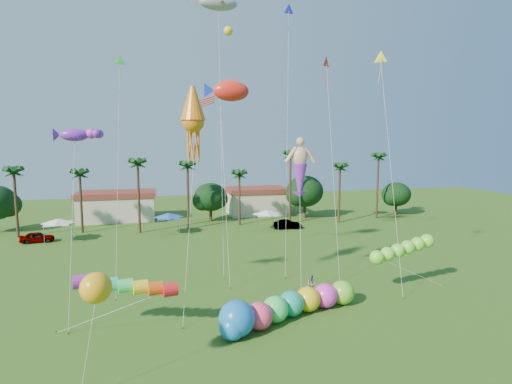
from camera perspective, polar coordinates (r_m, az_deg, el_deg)
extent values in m
plane|color=#285116|center=(24.38, 6.22, -24.47)|extent=(160.00, 160.00, 0.00)
cylinder|color=#3A2819|center=(62.90, -31.07, -1.57)|extent=(0.36, 0.36, 9.00)
cylinder|color=#3A2819|center=(62.02, -23.71, -1.50)|extent=(0.36, 0.36, 8.50)
cylinder|color=#3A2819|center=(59.07, -16.40, -0.85)|extent=(0.36, 0.36, 10.00)
cylinder|color=#3A2819|center=(60.18, -9.69, -0.77)|extent=(0.36, 0.36, 9.50)
cylinder|color=#3A2819|center=(62.35, -2.39, -1.11)|extent=(0.36, 0.36, 8.00)
cylinder|color=#3A2819|center=(63.28, 4.90, 0.36)|extent=(0.36, 0.36, 11.00)
cylinder|color=#3A2819|center=(65.51, 11.81, -0.42)|extent=(0.36, 0.36, 9.00)
cylinder|color=#3A2819|center=(70.95, 16.96, 0.59)|extent=(0.36, 0.36, 10.50)
sphere|color=#113814|center=(65.61, -6.52, -0.72)|extent=(5.46, 5.46, 5.46)
sphere|color=#113814|center=(68.47, 6.98, 0.11)|extent=(6.30, 6.30, 6.30)
sphere|color=#113814|center=(75.46, 19.40, -0.31)|extent=(5.04, 5.04, 5.04)
cube|color=beige|center=(70.64, -19.20, -2.18)|extent=(12.00, 7.00, 4.00)
cube|color=beige|center=(72.42, 0.07, -1.58)|extent=(10.00, 7.00, 4.00)
pyramid|color=white|center=(57.80, -26.42, -3.72)|extent=(3.00, 3.00, 0.60)
pyramid|color=blue|center=(57.38, -12.41, -3.23)|extent=(3.00, 3.00, 0.60)
pyramid|color=white|center=(58.43, 1.49, -2.89)|extent=(3.00, 3.00, 0.60)
imported|color=#4C4C54|center=(59.08, -28.78, -5.68)|extent=(4.17, 2.04, 1.37)
imported|color=#4C4C54|center=(60.18, 4.53, -4.63)|extent=(4.20, 1.75, 1.35)
imported|color=gray|center=(35.22, 7.89, -12.89)|extent=(0.93, 0.97, 1.58)
sphere|color=#F9416B|center=(28.62, 0.46, -17.28)|extent=(1.90, 1.90, 1.90)
sphere|color=#34E060|center=(29.68, 2.77, -16.38)|extent=(1.90, 1.90, 1.90)
sphere|color=#169E86|center=(30.69, 5.06, -15.59)|extent=(1.90, 1.90, 1.90)
sphere|color=yellow|center=(31.62, 7.42, -14.93)|extent=(1.90, 1.90, 1.90)
sphere|color=#EC37C4|center=(32.48, 9.86, -14.37)|extent=(1.90, 1.90, 1.90)
sphere|color=#71CE2D|center=(33.35, 12.23, -13.85)|extent=(1.90, 1.90, 1.90)
sphere|color=blue|center=(27.62, -2.76, -17.63)|extent=(3.13, 3.13, 2.43)
sphere|color=blue|center=(27.34, -3.43, -18.72)|extent=(1.72, 1.72, 1.72)
cylinder|color=red|center=(28.05, -15.73, -13.56)|extent=(6.75, 1.12, 0.91)
cylinder|color=silver|center=(29.54, -19.78, -15.77)|extent=(7.54, 1.73, 3.02)
cylinder|color=brown|center=(31.49, -26.66, -17.45)|extent=(0.08, 0.08, 0.16)
ellipsoid|color=#6FE432|center=(35.67, 16.88, -8.94)|extent=(6.61, 3.57, 1.45)
cylinder|color=silver|center=(37.90, 21.31, -10.64)|extent=(6.82, 0.05, 3.15)
cylinder|color=brown|center=(40.34, 25.27, -11.98)|extent=(0.08, 0.08, 0.16)
sphere|color=#E9A213|center=(21.63, -21.90, -12.59)|extent=(2.02, 2.02, 1.54)
cylinder|color=silver|center=(22.71, -22.91, -19.39)|extent=(1.02, 0.19, 5.65)
cylinder|color=silver|center=(34.43, 6.39, -5.84)|extent=(1.41, 4.47, 10.23)
cylinder|color=brown|center=(33.71, 6.49, -15.09)|extent=(0.08, 0.08, 0.16)
ellipsoid|color=red|center=(39.52, -3.58, 14.21)|extent=(5.41, 2.34, 2.18)
cylinder|color=silver|center=(36.73, -3.65, 0.91)|extent=(1.20, 5.22, 17.72)
cylinder|color=brown|center=(36.14, -3.72, -13.52)|extent=(0.08, 0.08, 0.16)
ellipsoid|color=gray|center=(43.77, -5.41, 25.28)|extent=(5.15, 2.11, 1.80)
cylinder|color=silver|center=(39.02, -5.02, 7.72)|extent=(0.55, 5.04, 26.51)
cylinder|color=brown|center=(38.61, -4.62, -12.17)|extent=(0.08, 0.08, 0.16)
cone|color=orange|center=(31.35, -8.99, 9.89)|extent=(2.42, 2.42, 5.52)
cylinder|color=silver|center=(29.48, -9.68, -3.95)|extent=(1.42, 4.62, 14.37)
cylinder|color=brown|center=(29.46, -10.46, -18.54)|extent=(0.08, 0.08, 0.16)
ellipsoid|color=purple|center=(31.43, -24.51, 7.44)|extent=(3.60, 2.37, 1.30)
cylinder|color=silver|center=(30.46, -24.87, -5.15)|extent=(0.48, 3.31, 13.32)
cylinder|color=brown|center=(30.98, -25.26, -17.78)|extent=(0.08, 0.08, 0.16)
cone|color=red|center=(40.85, 10.03, 17.71)|extent=(1.24, 1.03, 1.34)
cylinder|color=silver|center=(38.11, 10.93, 3.06)|extent=(0.23, 4.50, 20.42)
cylinder|color=brown|center=(38.10, 11.87, -12.56)|extent=(0.08, 0.08, 0.16)
cone|color=yellow|center=(38.49, 17.37, 17.77)|extent=(1.18, 1.02, 1.30)
cylinder|color=silver|center=(35.76, 18.79, 2.35)|extent=(0.07, 4.93, 20.14)
cylinder|color=brown|center=(35.89, 20.29, -14.09)|extent=(0.08, 0.08, 0.16)
cone|color=#33D94E|center=(37.93, -18.93, 17.31)|extent=(1.19, 0.47, 1.16)
cylinder|color=silver|center=(35.33, -19.17, 1.98)|extent=(0.74, 4.19, 19.77)
cylinder|color=brown|center=(35.50, -19.43, -14.29)|extent=(0.08, 0.08, 0.16)
cone|color=#171ED7|center=(42.91, 4.73, 24.46)|extent=(1.26, 0.49, 1.24)
cylinder|color=silver|center=(38.71, 4.46, 7.09)|extent=(1.53, 4.16, 25.65)
cylinder|color=brown|center=(38.63, 4.19, -12.16)|extent=(0.08, 0.08, 0.16)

